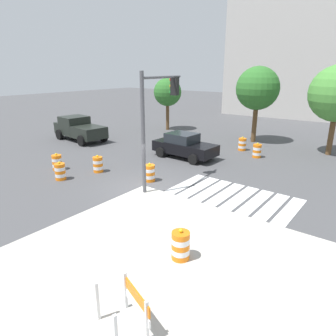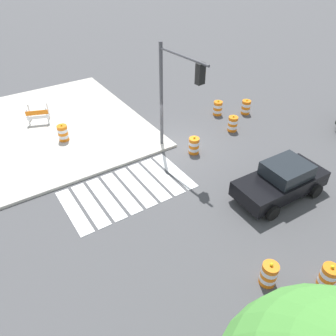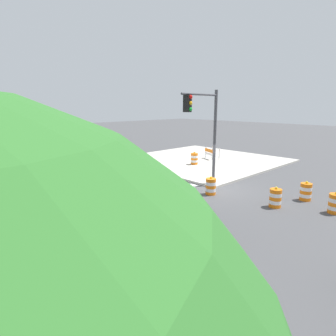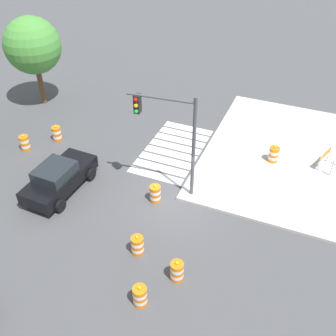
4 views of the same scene
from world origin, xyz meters
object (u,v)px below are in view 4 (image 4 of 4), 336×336
object	(u,v)px
traffic_barrel_lane_center	(25,143)
construction_barricade	(327,158)
sports_car	(59,178)
traffic_barrel_far_curb	(57,133)
street_tree_streetside_near	(33,46)
traffic_barrel_median_far	(177,271)
traffic_light_pole	(170,128)
traffic_barrel_near_corner	(137,245)
traffic_barrel_median_near	(155,194)
traffic_barrel_crosswalk_end	(140,296)
traffic_barrel_on_sidewalk	(274,154)

from	to	relation	value
traffic_barrel_lane_center	construction_barricade	distance (m)	17.41
sports_car	traffic_barrel_far_curb	xyz separation A→B (m)	(3.90, 2.97, -0.36)
sports_car	street_tree_streetside_near	distance (m)	10.66
street_tree_streetside_near	traffic_barrel_median_far	bearing A→B (deg)	-125.90
construction_barricade	traffic_barrel_lane_center	bearing A→B (deg)	106.37
traffic_barrel_median_far	traffic_barrel_lane_center	xyz separation A→B (m)	(5.12, 11.77, 0.00)
construction_barricade	sports_car	bearing A→B (deg)	119.84
sports_car	street_tree_streetside_near	world-z (taller)	street_tree_streetside_near
traffic_barrel_median_far	traffic_light_pole	xyz separation A→B (m)	(4.89, 2.32, 3.46)
traffic_barrel_near_corner	traffic_barrel_median_near	xyz separation A→B (m)	(3.37, 0.67, 0.00)
traffic_barrel_median_near	traffic_barrel_far_curb	distance (m)	8.33
traffic_light_pole	traffic_barrel_median_near	bearing A→B (deg)	154.29
sports_car	traffic_barrel_median_near	distance (m)	5.04
construction_barricade	street_tree_streetside_near	distance (m)	19.60
traffic_barrel_far_curb	construction_barricade	xyz separation A→B (m)	(3.31, -15.55, 0.27)
traffic_light_pole	construction_barricade	bearing A→B (deg)	-54.64
traffic_barrel_crosswalk_end	traffic_barrel_median_far	world-z (taller)	same
traffic_barrel_median_far	traffic_barrel_on_sidewalk	bearing A→B (deg)	-12.66
sports_car	traffic_barrel_median_near	size ratio (longest dim) A/B	4.27
traffic_barrel_lane_center	construction_barricade	xyz separation A→B (m)	(4.91, -16.70, 0.27)
traffic_barrel_lane_center	traffic_light_pole	xyz separation A→B (m)	(-0.23, -9.46, 3.46)
traffic_barrel_lane_center	traffic_barrel_on_sidewalk	bearing A→B (deg)	-72.73
traffic_barrel_far_curb	traffic_barrel_median_near	bearing A→B (deg)	-109.20
traffic_barrel_lane_center	traffic_barrel_crosswalk_end	bearing A→B (deg)	-121.78
traffic_barrel_median_far	traffic_barrel_far_curb	distance (m)	12.57
traffic_barrel_crosswalk_end	traffic_barrel_on_sidewalk	bearing A→B (deg)	-15.19
traffic_light_pole	street_tree_streetside_near	xyz separation A→B (m)	(5.51, 12.05, 0.23)
traffic_barrel_median_near	traffic_barrel_on_sidewalk	bearing A→B (deg)	-41.75
sports_car	traffic_light_pole	size ratio (longest dim) A/B	0.79
traffic_barrel_near_corner	traffic_light_pole	distance (m)	5.51
sports_car	traffic_barrel_on_sidewalk	size ratio (longest dim) A/B	4.27
traffic_barrel_median_far	traffic_light_pole	size ratio (longest dim) A/B	0.19
street_tree_streetside_near	traffic_barrel_crosswalk_end	bearing A→B (deg)	-131.72
traffic_barrel_on_sidewalk	traffic_barrel_far_curb	bearing A→B (deg)	102.08
traffic_barrel_median_far	sports_car	bearing A→B (deg)	69.78
traffic_barrel_median_near	traffic_barrel_on_sidewalk	distance (m)	7.33
traffic_barrel_median_far	construction_barricade	distance (m)	11.18
traffic_barrel_median_far	traffic_barrel_crosswalk_end	bearing A→B (deg)	151.44
traffic_barrel_crosswalk_end	construction_barricade	xyz separation A→B (m)	(11.65, -5.81, 0.27)
traffic_barrel_lane_center	street_tree_streetside_near	world-z (taller)	street_tree_streetside_near
construction_barricade	traffic_barrel_near_corner	bearing A→B (deg)	143.33
construction_barricade	traffic_light_pole	distance (m)	9.44
traffic_barrel_median_near	traffic_light_pole	distance (m)	3.60
traffic_barrel_near_corner	traffic_light_pole	bearing A→B (deg)	3.05
traffic_barrel_median_far	street_tree_streetside_near	bearing A→B (deg)	54.10
construction_barricade	street_tree_streetside_near	bearing A→B (deg)	88.91
traffic_barrel_far_curb	street_tree_streetside_near	world-z (taller)	street_tree_streetside_near
traffic_barrel_lane_center	traffic_barrel_median_near	bearing A→B (deg)	-97.25
traffic_barrel_median_near	traffic_barrel_lane_center	xyz separation A→B (m)	(1.15, 9.02, 0.00)
traffic_barrel_near_corner	traffic_barrel_crosswalk_end	world-z (taller)	same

